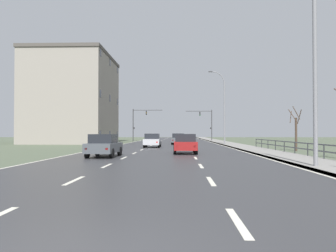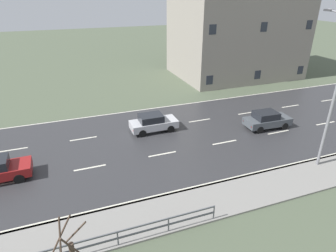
{
  "view_description": "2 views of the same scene",
  "coord_description": "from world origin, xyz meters",
  "px_view_note": "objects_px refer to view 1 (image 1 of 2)",
  "views": [
    {
      "loc": [
        1.26,
        -4.47,
        1.66
      ],
      "look_at": [
        -0.56,
        52.89,
        2.78
      ],
      "focal_mm": 37.3,
      "sensor_mm": 36.0,
      "label": 1
    },
    {
      "loc": [
        20.33,
        28.22,
        11.4
      ],
      "look_at": [
        0.0,
        35.72,
        1.14
      ],
      "focal_mm": 31.0,
      "sensor_mm": 36.0,
      "label": 2
    }
  ],
  "objects_px": {
    "car_near_left": "(152,140)",
    "brick_building": "(74,99)",
    "traffic_signal_right": "(207,120)",
    "street_lamp_foreground": "(311,48)",
    "car_distant": "(104,145)",
    "traffic_signal_left": "(139,120)",
    "car_far_left": "(185,144)",
    "car_far_right": "(178,139)",
    "street_lamp_midground": "(224,108)"
  },
  "relations": [
    {
      "from": "street_lamp_midground",
      "to": "car_distant",
      "type": "bearing_deg",
      "value": -114.28
    },
    {
      "from": "car_far_left",
      "to": "car_near_left",
      "type": "bearing_deg",
      "value": 105.7
    },
    {
      "from": "street_lamp_midground",
      "to": "car_far_right",
      "type": "distance_m",
      "value": 7.63
    },
    {
      "from": "street_lamp_foreground",
      "to": "brick_building",
      "type": "bearing_deg",
      "value": 120.42
    },
    {
      "from": "street_lamp_foreground",
      "to": "car_far_left",
      "type": "height_order",
      "value": "street_lamp_foreground"
    },
    {
      "from": "traffic_signal_right",
      "to": "car_far_left",
      "type": "distance_m",
      "value": 43.85
    },
    {
      "from": "traffic_signal_right",
      "to": "car_distant",
      "type": "height_order",
      "value": "traffic_signal_right"
    },
    {
      "from": "street_lamp_midground",
      "to": "car_near_left",
      "type": "xyz_separation_m",
      "value": [
        -9.23,
        -9.26,
        -4.26
      ]
    },
    {
      "from": "street_lamp_foreground",
      "to": "car_distant",
      "type": "relative_size",
      "value": 2.78
    },
    {
      "from": "car_far_right",
      "to": "street_lamp_midground",
      "type": "bearing_deg",
      "value": -1.96
    },
    {
      "from": "traffic_signal_right",
      "to": "car_far_left",
      "type": "bearing_deg",
      "value": -96.83
    },
    {
      "from": "street_lamp_foreground",
      "to": "car_distant",
      "type": "xyz_separation_m",
      "value": [
        -11.3,
        7.22,
        -4.83
      ]
    },
    {
      "from": "car_far_left",
      "to": "traffic_signal_right",
      "type": "bearing_deg",
      "value": 82.29
    },
    {
      "from": "car_distant",
      "to": "car_far_left",
      "type": "bearing_deg",
      "value": 37.65
    },
    {
      "from": "traffic_signal_right",
      "to": "car_distant",
      "type": "relative_size",
      "value": 1.52
    },
    {
      "from": "street_lamp_foreground",
      "to": "brick_building",
      "type": "xyz_separation_m",
      "value": [
        -23.35,
        39.77,
        1.5
      ]
    },
    {
      "from": "street_lamp_foreground",
      "to": "car_distant",
      "type": "distance_m",
      "value": 14.25
    },
    {
      "from": "street_lamp_midground",
      "to": "car_far_right",
      "type": "xyz_separation_m",
      "value": [
        -6.31,
        0.52,
        -4.26
      ]
    },
    {
      "from": "street_lamp_midground",
      "to": "car_near_left",
      "type": "bearing_deg",
      "value": -134.91
    },
    {
      "from": "street_lamp_midground",
      "to": "brick_building",
      "type": "distance_m",
      "value": 24.62
    },
    {
      "from": "car_far_right",
      "to": "brick_building",
      "type": "relative_size",
      "value": 0.25
    },
    {
      "from": "traffic_signal_right",
      "to": "traffic_signal_left",
      "type": "bearing_deg",
      "value": -172.16
    },
    {
      "from": "street_lamp_foreground",
      "to": "traffic_signal_right",
      "type": "height_order",
      "value": "street_lamp_foreground"
    },
    {
      "from": "traffic_signal_left",
      "to": "car_distant",
      "type": "distance_m",
      "value": 45.8
    },
    {
      "from": "traffic_signal_left",
      "to": "car_far_left",
      "type": "xyz_separation_m",
      "value": [
        8.53,
        -41.52,
        -3.47
      ]
    },
    {
      "from": "street_lamp_midground",
      "to": "car_far_left",
      "type": "distance_m",
      "value": 22.21
    },
    {
      "from": "traffic_signal_left",
      "to": "car_far_right",
      "type": "height_order",
      "value": "traffic_signal_left"
    },
    {
      "from": "street_lamp_foreground",
      "to": "car_far_right",
      "type": "height_order",
      "value": "street_lamp_foreground"
    },
    {
      "from": "car_far_left",
      "to": "car_near_left",
      "type": "height_order",
      "value": "same"
    },
    {
      "from": "car_far_right",
      "to": "car_near_left",
      "type": "bearing_deg",
      "value": -103.93
    },
    {
      "from": "car_distant",
      "to": "brick_building",
      "type": "distance_m",
      "value": 35.29
    },
    {
      "from": "car_far_left",
      "to": "car_far_right",
      "type": "height_order",
      "value": "same"
    },
    {
      "from": "car_far_left",
      "to": "car_distant",
      "type": "bearing_deg",
      "value": -144.94
    },
    {
      "from": "street_lamp_midground",
      "to": "car_near_left",
      "type": "height_order",
      "value": "street_lamp_midground"
    },
    {
      "from": "car_far_right",
      "to": "brick_building",
      "type": "xyz_separation_m",
      "value": [
        -17.07,
        6.94,
        6.33
      ]
    },
    {
      "from": "street_lamp_midground",
      "to": "traffic_signal_left",
      "type": "height_order",
      "value": "street_lamp_midground"
    },
    {
      "from": "street_lamp_foreground",
      "to": "car_far_right",
      "type": "relative_size",
      "value": 2.76
    },
    {
      "from": "street_lamp_midground",
      "to": "car_far_left",
      "type": "bearing_deg",
      "value": -105.23
    },
    {
      "from": "brick_building",
      "to": "street_lamp_foreground",
      "type": "bearing_deg",
      "value": -59.58
    },
    {
      "from": "car_near_left",
      "to": "brick_building",
      "type": "relative_size",
      "value": 0.25
    },
    {
      "from": "car_far_left",
      "to": "car_near_left",
      "type": "xyz_separation_m",
      "value": [
        -3.51,
        11.77,
        0.0
      ]
    },
    {
      "from": "car_far_right",
      "to": "car_near_left",
      "type": "relative_size",
      "value": 1.02
    },
    {
      "from": "car_near_left",
      "to": "traffic_signal_right",
      "type": "bearing_deg",
      "value": 74.62
    },
    {
      "from": "street_lamp_foreground",
      "to": "traffic_signal_left",
      "type": "distance_m",
      "value": 54.69
    },
    {
      "from": "car_near_left",
      "to": "car_distant",
      "type": "xyz_separation_m",
      "value": [
        -2.09,
        -15.83,
        0.0
      ]
    },
    {
      "from": "traffic_signal_right",
      "to": "brick_building",
      "type": "height_order",
      "value": "brick_building"
    },
    {
      "from": "traffic_signal_left",
      "to": "car_near_left",
      "type": "distance_m",
      "value": 30.36
    },
    {
      "from": "traffic_signal_right",
      "to": "brick_building",
      "type": "bearing_deg",
      "value": -146.87
    },
    {
      "from": "traffic_signal_right",
      "to": "car_near_left",
      "type": "bearing_deg",
      "value": -105.38
    },
    {
      "from": "car_near_left",
      "to": "brick_building",
      "type": "height_order",
      "value": "brick_building"
    }
  ]
}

